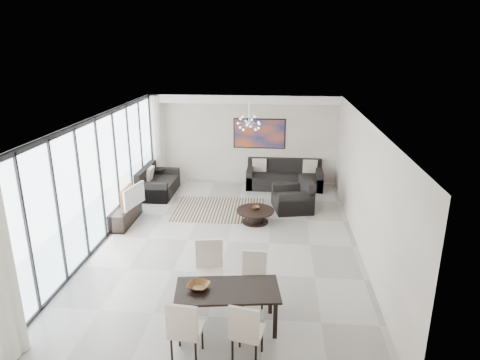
# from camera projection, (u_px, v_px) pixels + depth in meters

# --- Properties ---
(room_shell) EXTENTS (6.00, 9.00, 2.90)m
(room_shell) POSITION_uv_depth(u_px,v_px,m) (248.00, 184.00, 9.56)
(room_shell) COLOR #A8A39B
(room_shell) RESTS_ON ground
(window_wall) EXTENTS (0.37, 8.95, 2.90)m
(window_wall) POSITION_uv_depth(u_px,v_px,m) (104.00, 179.00, 9.84)
(window_wall) COLOR white
(window_wall) RESTS_ON floor
(soffit) EXTENTS (5.98, 0.40, 0.26)m
(soffit) POSITION_uv_depth(u_px,v_px,m) (244.00, 99.00, 13.26)
(soffit) COLOR white
(soffit) RESTS_ON room_shell
(painting) EXTENTS (1.68, 0.04, 0.98)m
(painting) POSITION_uv_depth(u_px,v_px,m) (259.00, 134.00, 13.72)
(painting) COLOR #C5511B
(painting) RESTS_ON room_shell
(chandelier) EXTENTS (0.66, 0.66, 0.71)m
(chandelier) POSITION_uv_depth(u_px,v_px,m) (249.00, 123.00, 11.66)
(chandelier) COLOR silver
(chandelier) RESTS_ON room_shell
(rug) EXTENTS (2.49, 1.93, 0.01)m
(rug) POSITION_uv_depth(u_px,v_px,m) (219.00, 209.00, 11.94)
(rug) COLOR black
(rug) RESTS_ON floor
(coffee_table) EXTENTS (0.99, 0.99, 0.35)m
(coffee_table) POSITION_uv_depth(u_px,v_px,m) (255.00, 215.00, 11.06)
(coffee_table) COLOR black
(coffee_table) RESTS_ON floor
(bowl_coffee) EXTENTS (0.22, 0.22, 0.07)m
(bowl_coffee) POSITION_uv_depth(u_px,v_px,m) (256.00, 208.00, 11.07)
(bowl_coffee) COLOR brown
(bowl_coffee) RESTS_ON coffee_table
(sofa_main) EXTENTS (2.38, 0.98, 0.87)m
(sofa_main) POSITION_uv_depth(u_px,v_px,m) (284.00, 178.00, 13.70)
(sofa_main) COLOR black
(sofa_main) RESTS_ON floor
(loveseat) EXTENTS (0.95, 1.70, 0.85)m
(loveseat) POSITION_uv_depth(u_px,v_px,m) (157.00, 185.00, 13.07)
(loveseat) COLOR black
(loveseat) RESTS_ON floor
(armchair) EXTENTS (1.19, 1.23, 0.88)m
(armchair) POSITION_uv_depth(u_px,v_px,m) (294.00, 199.00, 11.87)
(armchair) COLOR black
(armchair) RESTS_ON floor
(side_table) EXTENTS (0.43, 0.43, 0.59)m
(side_table) POSITION_uv_depth(u_px,v_px,m) (160.00, 174.00, 13.77)
(side_table) COLOR black
(side_table) RESTS_ON floor
(tv_console) EXTENTS (0.41, 1.45, 0.45)m
(tv_console) POSITION_uv_depth(u_px,v_px,m) (126.00, 214.00, 11.03)
(tv_console) COLOR black
(tv_console) RESTS_ON floor
(television) EXTENTS (0.32, 0.96, 0.55)m
(television) POSITION_uv_depth(u_px,v_px,m) (131.00, 196.00, 10.90)
(television) COLOR gray
(television) RESTS_ON tv_console
(dining_table) EXTENTS (1.77, 1.06, 0.70)m
(dining_table) POSITION_uv_depth(u_px,v_px,m) (227.00, 294.00, 6.90)
(dining_table) COLOR black
(dining_table) RESTS_ON floor
(dining_chair_sw) EXTENTS (0.50, 0.50, 1.01)m
(dining_chair_sw) POSITION_uv_depth(u_px,v_px,m) (184.00, 327.00, 6.15)
(dining_chair_sw) COLOR beige
(dining_chair_sw) RESTS_ON floor
(dining_chair_se) EXTENTS (0.53, 0.53, 0.98)m
(dining_chair_se) POSITION_uv_depth(u_px,v_px,m) (246.00, 329.00, 6.13)
(dining_chair_se) COLOR beige
(dining_chair_se) RESTS_ON floor
(dining_chair_nw) EXTENTS (0.58, 0.58, 1.08)m
(dining_chair_nw) POSITION_uv_depth(u_px,v_px,m) (210.00, 265.00, 7.76)
(dining_chair_nw) COLOR beige
(dining_chair_nw) RESTS_ON floor
(dining_chair_ne) EXTENTS (0.44, 0.44, 0.94)m
(dining_chair_ne) POSITION_uv_depth(u_px,v_px,m) (254.00, 274.00, 7.62)
(dining_chair_ne) COLOR beige
(dining_chair_ne) RESTS_ON floor
(bowl_dining) EXTENTS (0.42, 0.42, 0.09)m
(bowl_dining) POSITION_uv_depth(u_px,v_px,m) (199.00, 286.00, 6.88)
(bowl_dining) COLOR brown
(bowl_dining) RESTS_ON dining_table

